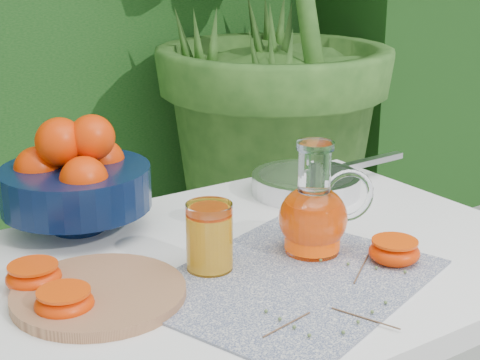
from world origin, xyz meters
TOP-DOWN VIEW (x-y plane):
  - potted_plant_right at (0.98, 1.25)m, footprint 2.80×2.80m
  - white_table at (0.07, -0.10)m, footprint 1.00×0.70m
  - placemat at (0.07, -0.21)m, footprint 0.52×0.46m
  - cutting_board at (-0.19, -0.10)m, footprint 0.33×0.33m
  - fruit_bowl at (-0.11, 0.18)m, footprint 0.30×0.30m
  - juice_pitcher at (0.17, -0.14)m, footprint 0.17×0.15m
  - juice_tumbler at (-0.01, -0.10)m, footprint 0.08×0.08m
  - saute_pan at (0.36, 0.10)m, footprint 0.39×0.23m
  - orange_halves at (-0.09, -0.12)m, footprint 0.61×0.33m
  - thyme_sprigs at (0.09, -0.30)m, footprint 0.31×0.23m

SIDE VIEW (x-z plane):
  - white_table at x=0.07m, z-range 0.29..1.04m
  - placemat at x=0.07m, z-range 0.75..0.75m
  - thyme_sprigs at x=0.09m, z-range 0.75..0.76m
  - cutting_board at x=-0.19m, z-range 0.75..0.77m
  - orange_halves at x=-0.09m, z-range 0.75..0.79m
  - saute_pan at x=0.36m, z-range 0.75..0.79m
  - juice_tumbler at x=-0.01m, z-range 0.75..0.86m
  - juice_pitcher at x=0.17m, z-range 0.72..0.91m
  - fruit_bowl at x=-0.11m, z-range 0.74..0.95m
  - potted_plant_right at x=0.98m, z-range 0.00..2.01m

